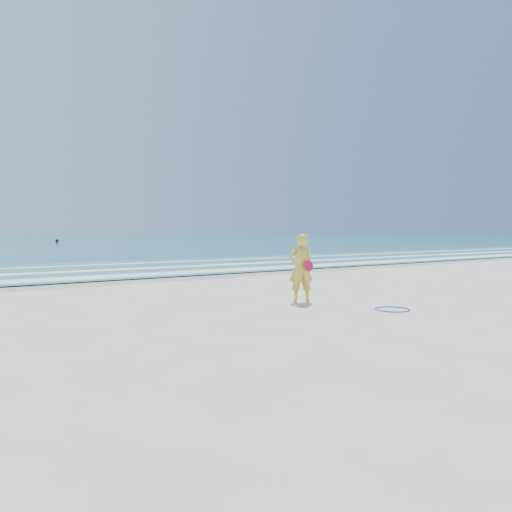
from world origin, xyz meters
TOP-DOWN VIEW (x-y plane):
  - ground at (0.00, 0.00)m, footprint 400.00×400.00m
  - wet_sand at (0.00, 9.00)m, footprint 400.00×2.40m
  - shallow at (0.00, 14.00)m, footprint 400.00×10.00m
  - foam_near at (0.00, 10.30)m, footprint 400.00×1.40m
  - foam_mid at (0.00, 13.20)m, footprint 400.00×0.90m
  - foam_far at (0.00, 16.50)m, footprint 400.00×0.60m
  - hoop at (0.78, -0.35)m, footprint 0.75×0.75m
  - buoy at (8.61, 63.69)m, footprint 0.45×0.45m
  - woman at (-0.11, 1.67)m, footprint 0.70×0.60m

SIDE VIEW (x-z plane):
  - ground at x=0.00m, z-range 0.00..0.00m
  - wet_sand at x=0.00m, z-range 0.00..0.00m
  - hoop at x=0.78m, z-range 0.00..0.03m
  - shallow at x=0.00m, z-range 0.04..0.05m
  - foam_near at x=0.00m, z-range 0.05..0.06m
  - foam_mid at x=0.00m, z-range 0.05..0.06m
  - foam_far at x=0.00m, z-range 0.05..0.06m
  - buoy at x=8.61m, z-range 0.04..0.49m
  - woman at x=-0.11m, z-range 0.00..1.64m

